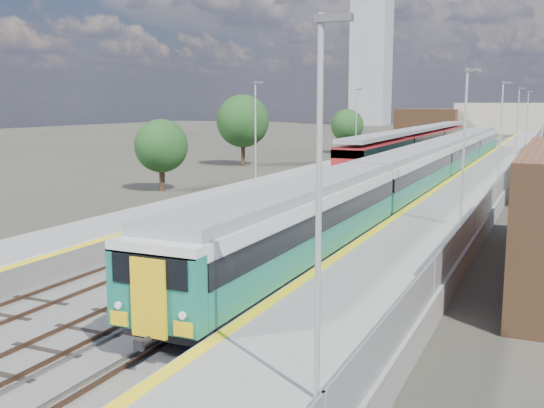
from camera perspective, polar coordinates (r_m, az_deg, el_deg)
The scene contains 11 objects.
ground at distance 60.66m, azimuth 13.97°, elevation 2.22°, with size 320.00×320.00×0.00m, color #47443A.
ballast_bed at distance 63.53m, azimuth 12.39°, elevation 2.60°, with size 10.50×155.00×0.06m, color #565451.
tracks at distance 65.04m, azimuth 13.21°, elevation 2.79°, with size 8.96×160.00×0.17m.
platform_right at distance 62.37m, azimuth 19.19°, elevation 2.66°, with size 4.70×155.00×8.52m.
platform_left at distance 65.20m, azimuth 6.54°, elevation 3.35°, with size 4.30×155.00×8.52m.
buildings at distance 150.74m, azimuth 13.48°, elevation 10.22°, with size 72.00×185.50×40.00m.
green_train at distance 53.31m, azimuth 14.27°, elevation 3.68°, with size 2.83×78.78×3.11m.
red_train at distance 83.04m, azimuth 13.06°, elevation 5.55°, with size 2.96×59.98×3.74m.
tree_a at distance 50.88m, azimuth -9.90°, elevation 5.15°, with size 4.20×4.20×5.70m.
tree_b at distance 70.68m, azimuth -2.63°, elevation 7.44°, with size 5.81×5.81×7.87m.
tree_c at distance 88.87m, azimuth 6.76°, elevation 7.00°, with size 4.53×4.53×6.14m.
Camera 1 is at (10.72, -9.31, 6.89)m, focal length 42.00 mm.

